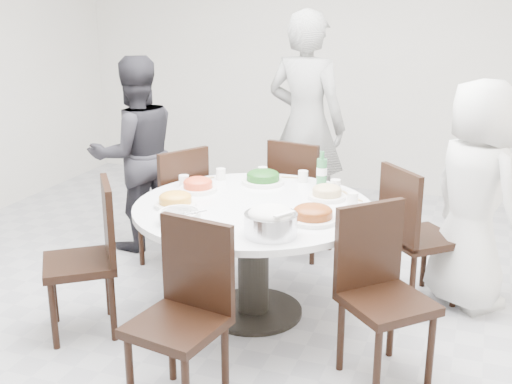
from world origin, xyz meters
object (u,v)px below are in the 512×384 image
(chair_nw, at_px, (171,207))
(beverage_bottle, at_px, (322,169))
(diner_right, at_px, (475,196))
(chair_sw, at_px, (79,260))
(chair_se, at_px, (388,299))
(chair_s, at_px, (176,322))
(diner_middle, at_px, (306,126))
(chair_ne, at_px, (421,235))
(rice_bowl, at_px, (271,224))
(chair_n, at_px, (303,197))
(diner_left, at_px, (136,154))
(dining_table, at_px, (253,260))
(soup_bowl, at_px, (180,217))

(chair_nw, xyz_separation_m, beverage_bottle, (1.15, 0.03, 0.40))
(diner_right, relative_size, beverage_bottle, 6.21)
(chair_sw, bearing_deg, chair_se, 56.88)
(chair_s, relative_size, diner_middle, 0.50)
(chair_ne, distance_m, diner_middle, 1.54)
(diner_right, height_order, rice_bowl, diner_right)
(chair_n, bearing_deg, diner_left, 22.72)
(rice_bowl, bearing_deg, chair_n, 99.37)
(dining_table, height_order, chair_se, chair_se)
(diner_right, xyz_separation_m, soup_bowl, (-1.58, -1.09, 0.03))
(chair_nw, xyz_separation_m, rice_bowl, (1.12, -0.97, 0.34))
(chair_ne, bearing_deg, beverage_bottle, 49.11)
(chair_sw, distance_m, chair_se, 1.84)
(soup_bowl, bearing_deg, chair_ne, 38.73)
(chair_n, height_order, diner_middle, diner_middle)
(chair_se, bearing_deg, beverage_bottle, 76.69)
(chair_sw, distance_m, diner_left, 1.47)
(chair_se, bearing_deg, chair_s, 167.48)
(diner_right, relative_size, diner_middle, 0.80)
(chair_sw, xyz_separation_m, chair_s, (0.90, -0.48, 0.00))
(chair_s, bearing_deg, soup_bowl, 123.91)
(chair_sw, bearing_deg, chair_s, 24.92)
(soup_bowl, bearing_deg, diner_right, 34.72)
(chair_ne, distance_m, chair_nw, 1.84)
(soup_bowl, bearing_deg, chair_sw, -169.53)
(dining_table, xyz_separation_m, diner_middle, (-0.10, 1.54, 0.58))
(diner_left, xyz_separation_m, rice_bowl, (1.57, -1.27, 0.03))
(chair_se, relative_size, diner_left, 0.61)
(diner_left, bearing_deg, chair_ne, 125.50)
(chair_ne, relative_size, beverage_bottle, 3.88)
(chair_s, xyz_separation_m, diner_middle, (-0.08, 2.60, 0.48))
(dining_table, relative_size, soup_bowl, 6.20)
(soup_bowl, bearing_deg, diner_middle, 84.74)
(diner_middle, xyz_separation_m, soup_bowl, (-0.18, -2.00, -0.17))
(chair_n, relative_size, chair_s, 1.00)
(chair_ne, relative_size, chair_s, 1.00)
(chair_nw, bearing_deg, chair_n, 153.52)
(chair_ne, distance_m, chair_se, 1.02)
(chair_sw, relative_size, soup_bowl, 3.93)
(dining_table, height_order, beverage_bottle, beverage_bottle)
(diner_left, bearing_deg, chair_s, 76.29)
(chair_ne, height_order, chair_se, same)
(chair_se, height_order, rice_bowl, chair_se)
(diner_right, distance_m, diner_left, 2.60)
(chair_se, relative_size, beverage_bottle, 3.88)
(chair_ne, xyz_separation_m, chair_se, (-0.07, -1.01, 0.00))
(chair_nw, xyz_separation_m, diner_right, (2.15, 0.12, 0.28))
(chair_s, relative_size, rice_bowl, 3.25)
(chair_n, distance_m, chair_sw, 1.92)
(dining_table, relative_size, diner_left, 0.96)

